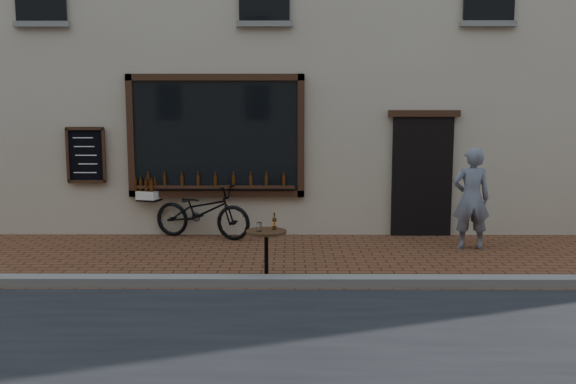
{
  "coord_description": "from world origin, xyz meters",
  "views": [
    {
      "loc": [
        -0.52,
        -6.87,
        2.12
      ],
      "look_at": [
        -0.56,
        1.2,
        1.1
      ],
      "focal_mm": 35.0,
      "sensor_mm": 36.0,
      "label": 1
    }
  ],
  "objects": [
    {
      "name": "bistro_table",
      "position": [
        -0.85,
        0.41,
        0.49
      ],
      "size": [
        0.54,
        0.54,
        0.92
      ],
      "color": "black",
      "rests_on": "ground"
    },
    {
      "name": "pedestrian",
      "position": [
        2.48,
        2.38,
        0.85
      ],
      "size": [
        0.64,
        0.43,
        1.69
      ],
      "primitive_type": "imported",
      "rotation": [
        0.0,
        0.0,
        3.09
      ],
      "color": "slate",
      "rests_on": "ground"
    },
    {
      "name": "cargo_bicycle",
      "position": [
        -2.18,
        3.21,
        0.5
      ],
      "size": [
        2.26,
        1.2,
        1.05
      ],
      "rotation": [
        0.0,
        0.0,
        1.27
      ],
      "color": "black",
      "rests_on": "ground"
    },
    {
      "name": "ground",
      "position": [
        0.0,
        0.0,
        0.0
      ],
      "size": [
        90.0,
        90.0,
        0.0
      ],
      "primitive_type": "plane",
      "color": "brown",
      "rests_on": "ground"
    },
    {
      "name": "kerb",
      "position": [
        0.0,
        0.2,
        0.06
      ],
      "size": [
        90.0,
        0.25,
        0.12
      ],
      "primitive_type": "cube",
      "color": "slate",
      "rests_on": "ground"
    }
  ]
}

